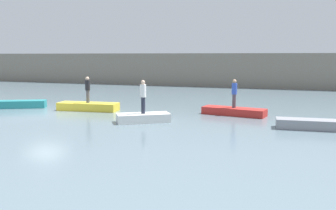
% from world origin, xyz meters
% --- Properties ---
extents(ground_plane, '(120.00, 120.00, 0.00)m').
position_xyz_m(ground_plane, '(0.00, 0.00, 0.00)').
color(ground_plane, slate).
extents(embankment_wall, '(80.00, 1.20, 3.82)m').
position_xyz_m(embankment_wall, '(0.00, 22.90, 1.91)').
color(embankment_wall, gray).
rests_on(embankment_wall, ground_plane).
extents(rowboat_teal, '(3.64, 2.47, 0.51)m').
position_xyz_m(rowboat_teal, '(-3.40, 1.62, 0.25)').
color(rowboat_teal, teal).
rests_on(rowboat_teal, ground_plane).
extents(rowboat_yellow, '(4.07, 1.66, 0.51)m').
position_xyz_m(rowboat_yellow, '(1.74, 2.20, 0.25)').
color(rowboat_yellow, gold).
rests_on(rowboat_yellow, ground_plane).
extents(rowboat_white, '(2.99, 2.52, 0.47)m').
position_xyz_m(rowboat_white, '(6.81, -0.47, 0.23)').
color(rowboat_white, white).
rests_on(rowboat_white, ground_plane).
extents(rowboat_red, '(3.93, 1.76, 0.45)m').
position_xyz_m(rowboat_red, '(11.05, 3.47, 0.22)').
color(rowboat_red, red).
rests_on(rowboat_red, ground_plane).
extents(rowboat_grey, '(3.98, 1.32, 0.49)m').
position_xyz_m(rowboat_grey, '(15.61, 0.46, 0.24)').
color(rowboat_grey, gray).
rests_on(rowboat_grey, ground_plane).
extents(person_blue_shirt, '(0.32, 0.32, 1.71)m').
position_xyz_m(person_blue_shirt, '(11.05, 3.47, 1.40)').
color(person_blue_shirt, '#4C4C56').
rests_on(person_blue_shirt, rowboat_red).
extents(person_white_shirt, '(0.32, 0.32, 1.80)m').
position_xyz_m(person_white_shirt, '(6.81, -0.47, 1.47)').
color(person_white_shirt, '#232838').
rests_on(person_white_shirt, rowboat_white).
extents(person_dark_shirt, '(0.32, 0.32, 1.70)m').
position_xyz_m(person_dark_shirt, '(1.74, 2.20, 1.45)').
color(person_dark_shirt, '#4C4C56').
rests_on(person_dark_shirt, rowboat_yellow).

